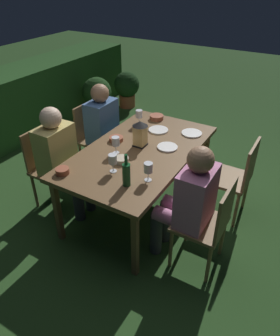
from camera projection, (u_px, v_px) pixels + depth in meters
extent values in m
plane|color=#26471E|center=(140.00, 206.00, 3.53)|extent=(16.00, 16.00, 0.00)
cube|color=brown|center=(140.00, 151.00, 3.15)|extent=(1.73, 0.98, 0.04)
cube|color=brown|center=(135.00, 245.00, 2.59)|extent=(0.05, 0.05, 0.68)
cube|color=brown|center=(205.00, 158.00, 3.74)|extent=(0.05, 0.05, 0.68)
cube|color=brown|center=(57.00, 211.00, 2.95)|extent=(0.05, 0.05, 0.68)
cube|color=brown|center=(143.00, 141.00, 4.10)|extent=(0.05, 0.05, 0.68)
cube|color=brown|center=(99.00, 140.00, 3.92)|extent=(0.42, 0.40, 0.03)
cube|color=brown|center=(86.00, 120.00, 3.88)|extent=(0.40, 0.03, 0.42)
cylinder|color=brown|center=(120.00, 153.00, 4.10)|extent=(0.03, 0.03, 0.42)
cylinder|color=brown|center=(103.00, 166.00, 3.84)|extent=(0.03, 0.03, 0.42)
cylinder|color=brown|center=(98.00, 147.00, 4.25)|extent=(0.03, 0.03, 0.42)
cylinder|color=brown|center=(81.00, 159.00, 3.99)|extent=(0.03, 0.03, 0.42)
cube|color=#426699|center=(102.00, 122.00, 3.75)|extent=(0.38, 0.24, 0.50)
sphere|color=#997051|center=(100.00, 93.00, 3.57)|extent=(0.21, 0.21, 0.21)
cylinder|color=#426699|center=(117.00, 139.00, 3.89)|extent=(0.13, 0.36, 0.13)
cylinder|color=#426699|center=(108.00, 145.00, 3.76)|extent=(0.13, 0.36, 0.13)
cylinder|color=#333338|center=(128.00, 159.00, 3.95)|extent=(0.11, 0.11, 0.45)
cylinder|color=#333338|center=(120.00, 166.00, 3.82)|extent=(0.11, 0.11, 0.45)
cube|color=brown|center=(55.00, 170.00, 3.36)|extent=(0.42, 0.40, 0.03)
cube|color=brown|center=(39.00, 147.00, 3.31)|extent=(0.40, 0.03, 0.42)
cylinder|color=brown|center=(81.00, 184.00, 3.54)|extent=(0.03, 0.03, 0.42)
cylinder|color=brown|center=(58.00, 201.00, 3.28)|extent=(0.03, 0.03, 0.42)
cylinder|color=brown|center=(58.00, 175.00, 3.68)|extent=(0.03, 0.03, 0.42)
cylinder|color=brown|center=(35.00, 191.00, 3.42)|extent=(0.03, 0.03, 0.42)
cube|color=tan|center=(56.00, 150.00, 3.19)|extent=(0.38, 0.24, 0.50)
sphere|color=beige|center=(51.00, 118.00, 3.00)|extent=(0.21, 0.21, 0.21)
cylinder|color=tan|center=(75.00, 169.00, 3.32)|extent=(0.13, 0.36, 0.13)
cylinder|color=tan|center=(63.00, 177.00, 3.19)|extent=(0.13, 0.36, 0.13)
cylinder|color=#333338|center=(89.00, 192.00, 3.38)|extent=(0.11, 0.11, 0.45)
cylinder|color=#333338|center=(78.00, 201.00, 3.25)|extent=(0.11, 0.11, 0.45)
cube|color=brown|center=(228.00, 178.00, 3.23)|extent=(0.42, 0.40, 0.03)
cube|color=brown|center=(251.00, 164.00, 3.03)|extent=(0.40, 0.02, 0.42)
cylinder|color=brown|center=(203.00, 200.00, 3.30)|extent=(0.03, 0.03, 0.42)
cylinder|color=brown|center=(215.00, 182.00, 3.56)|extent=(0.03, 0.03, 0.42)
cylinder|color=brown|center=(236.00, 211.00, 3.15)|extent=(0.03, 0.03, 0.42)
cylinder|color=brown|center=(246.00, 192.00, 3.41)|extent=(0.03, 0.03, 0.42)
cube|color=brown|center=(200.00, 224.00, 2.67)|extent=(0.42, 0.40, 0.03)
cube|color=brown|center=(226.00, 210.00, 2.47)|extent=(0.40, 0.02, 0.42)
cylinder|color=brown|center=(171.00, 249.00, 2.73)|extent=(0.03, 0.03, 0.42)
cylinder|color=brown|center=(187.00, 224.00, 2.99)|extent=(0.03, 0.03, 0.42)
cylinder|color=brown|center=(208.00, 265.00, 2.59)|extent=(0.03, 0.03, 0.42)
cylinder|color=brown|center=(223.00, 237.00, 2.85)|extent=(0.03, 0.03, 0.42)
cube|color=#C675A3|center=(196.00, 196.00, 2.55)|extent=(0.38, 0.24, 0.50)
sphere|color=#997051|center=(201.00, 160.00, 2.36)|extent=(0.21, 0.21, 0.21)
cylinder|color=#C675A3|center=(174.00, 219.00, 2.67)|extent=(0.13, 0.36, 0.13)
cylinder|color=#C675A3|center=(183.00, 207.00, 2.80)|extent=(0.13, 0.36, 0.13)
cylinder|color=#333338|center=(156.00, 233.00, 2.87)|extent=(0.11, 0.11, 0.45)
cylinder|color=#333338|center=(165.00, 221.00, 3.00)|extent=(0.11, 0.11, 0.45)
cube|color=black|center=(140.00, 145.00, 3.20)|extent=(0.12, 0.12, 0.01)
cube|color=#F9D17A|center=(140.00, 135.00, 3.14)|extent=(0.11, 0.11, 0.20)
cone|color=black|center=(140.00, 124.00, 3.08)|extent=(0.15, 0.15, 0.05)
cylinder|color=#195128|center=(126.00, 175.00, 2.58)|extent=(0.07, 0.07, 0.20)
cylinder|color=#195128|center=(126.00, 160.00, 2.50)|extent=(0.03, 0.03, 0.09)
cylinder|color=silver|center=(116.00, 153.00, 3.08)|extent=(0.06, 0.06, 0.00)
cylinder|color=silver|center=(116.00, 149.00, 3.06)|extent=(0.01, 0.01, 0.08)
cylinder|color=silver|center=(116.00, 141.00, 3.01)|extent=(0.08, 0.08, 0.08)
cylinder|color=maroon|center=(116.00, 143.00, 3.03)|extent=(0.07, 0.07, 0.03)
cylinder|color=silver|center=(113.00, 171.00, 2.81)|extent=(0.06, 0.06, 0.00)
cylinder|color=silver|center=(113.00, 167.00, 2.78)|extent=(0.01, 0.01, 0.08)
cylinder|color=silver|center=(113.00, 159.00, 2.74)|extent=(0.08, 0.08, 0.08)
cylinder|color=maroon|center=(113.00, 161.00, 2.75)|extent=(0.07, 0.07, 0.03)
cylinder|color=silver|center=(148.00, 180.00, 2.69)|extent=(0.06, 0.06, 0.00)
cylinder|color=silver|center=(148.00, 176.00, 2.67)|extent=(0.01, 0.01, 0.08)
cylinder|color=silver|center=(148.00, 168.00, 2.63)|extent=(0.08, 0.08, 0.08)
cylinder|color=maroon|center=(148.00, 170.00, 2.64)|extent=(0.07, 0.07, 0.03)
cylinder|color=silver|center=(139.00, 124.00, 3.63)|extent=(0.06, 0.06, 0.00)
cylinder|color=silver|center=(139.00, 121.00, 3.61)|extent=(0.01, 0.01, 0.08)
cylinder|color=silver|center=(139.00, 114.00, 3.56)|extent=(0.08, 0.08, 0.08)
cylinder|color=maroon|center=(139.00, 116.00, 3.57)|extent=(0.07, 0.07, 0.03)
cylinder|color=white|center=(158.00, 130.00, 3.48)|extent=(0.22, 0.22, 0.01)
cylinder|color=white|center=(192.00, 133.00, 3.42)|extent=(0.22, 0.22, 0.01)
cylinder|color=white|center=(167.00, 147.00, 3.16)|extent=(0.20, 0.20, 0.01)
cylinder|color=#9E5138|center=(116.00, 139.00, 3.28)|extent=(0.14, 0.14, 0.04)
cylinder|color=#424C1E|center=(116.00, 138.00, 3.27)|extent=(0.12, 0.12, 0.01)
cylinder|color=#9E5138|center=(157.00, 117.00, 3.73)|extent=(0.16, 0.16, 0.05)
cylinder|color=tan|center=(157.00, 116.00, 3.72)|extent=(0.14, 0.14, 0.02)
cylinder|color=#9E5138|center=(62.00, 171.00, 2.76)|extent=(0.12, 0.12, 0.05)
cylinder|color=#477533|center=(62.00, 170.00, 2.76)|extent=(0.10, 0.10, 0.02)
cylinder|color=#BCAD8E|center=(121.00, 160.00, 2.93)|extent=(0.14, 0.14, 0.04)
cylinder|color=beige|center=(121.00, 159.00, 2.93)|extent=(0.12, 0.12, 0.01)
cylinder|color=#9E5133|center=(98.00, 111.00, 5.48)|extent=(0.30, 0.30, 0.26)
sphere|color=#1E4219|center=(97.00, 92.00, 5.30)|extent=(0.49, 0.49, 0.49)
cylinder|color=#9E5133|center=(127.00, 101.00, 5.94)|extent=(0.30, 0.30, 0.22)
sphere|color=#193816|center=(127.00, 84.00, 5.77)|extent=(0.46, 0.46, 0.46)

